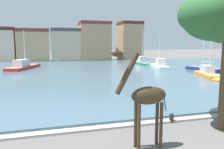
# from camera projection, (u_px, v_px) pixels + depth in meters

# --- Properties ---
(harbor_water) EXTENTS (82.92, 43.72, 0.26)m
(harbor_water) POSITION_uv_depth(u_px,v_px,m) (82.00, 72.00, 33.06)
(harbor_water) COLOR #476675
(harbor_water) RESTS_ON ground
(quay_edge_coping) EXTENTS (82.92, 0.50, 0.12)m
(quay_edge_coping) POSITION_uv_depth(u_px,v_px,m) (139.00, 124.00, 11.98)
(quay_edge_coping) COLOR #ADA89E
(quay_edge_coping) RESTS_ON ground
(giraffe_statue) EXTENTS (2.44, 0.57, 4.26)m
(giraffe_statue) POSITION_uv_depth(u_px,v_px,m) (146.00, 98.00, 9.04)
(giraffe_statue) COLOR #382B19
(giraffe_statue) RESTS_ON ground
(sailboat_orange) EXTENTS (3.47, 6.65, 5.67)m
(sailboat_orange) POSITION_uv_depth(u_px,v_px,m) (209.00, 75.00, 27.27)
(sailboat_orange) COLOR orange
(sailboat_orange) RESTS_ON ground
(sailboat_red) EXTENTS (5.35, 9.91, 6.61)m
(sailboat_red) POSITION_uv_depth(u_px,v_px,m) (25.00, 66.00, 37.34)
(sailboat_red) COLOR red
(sailboat_red) RESTS_ON ground
(sailboat_green) EXTENTS (2.08, 7.91, 7.13)m
(sailboat_green) POSITION_uv_depth(u_px,v_px,m) (142.00, 63.00, 45.02)
(sailboat_green) COLOR #236B42
(sailboat_green) RESTS_ON ground
(sailboat_white) EXTENTS (3.34, 7.65, 5.69)m
(sailboat_white) POSITION_uv_depth(u_px,v_px,m) (159.00, 66.00, 38.51)
(sailboat_white) COLOR white
(sailboat_white) RESTS_ON ground
(sailboat_navy) EXTENTS (2.89, 6.86, 6.81)m
(sailboat_navy) POSITION_uv_depth(u_px,v_px,m) (202.00, 69.00, 34.29)
(sailboat_navy) COLOR navy
(sailboat_navy) RESTS_ON ground
(mooring_bollard) EXTENTS (0.24, 0.24, 0.50)m
(mooring_bollard) POSITION_uv_depth(u_px,v_px,m) (171.00, 118.00, 12.31)
(mooring_bollard) COLOR #232326
(mooring_bollard) RESTS_ON ground
(townhouse_end_terrace) EXTENTS (6.99, 8.07, 8.29)m
(townhouse_end_terrace) POSITION_uv_depth(u_px,v_px,m) (1.00, 45.00, 54.71)
(townhouse_end_terrace) COLOR beige
(townhouse_end_terrace) RESTS_ON ground
(townhouse_tall_gabled) EXTENTS (7.58, 6.01, 7.95)m
(townhouse_tall_gabled) POSITION_uv_depth(u_px,v_px,m) (34.00, 45.00, 54.32)
(townhouse_tall_gabled) COLOR tan
(townhouse_tall_gabled) RESTS_ON ground
(townhouse_wide_warehouse) EXTENTS (8.03, 6.93, 8.10)m
(townhouse_wide_warehouse) POSITION_uv_depth(u_px,v_px,m) (67.00, 45.00, 55.98)
(townhouse_wide_warehouse) COLOR #C6B293
(townhouse_wide_warehouse) RESTS_ON ground
(townhouse_corner_house) EXTENTS (7.68, 6.55, 9.93)m
(townhouse_corner_house) POSITION_uv_depth(u_px,v_px,m) (94.00, 41.00, 57.25)
(townhouse_corner_house) COLOR tan
(townhouse_corner_house) RESTS_ON ground
(townhouse_narrow_midrow) EXTENTS (5.79, 6.04, 10.23)m
(townhouse_narrow_midrow) POSITION_uv_depth(u_px,v_px,m) (130.00, 41.00, 60.26)
(townhouse_narrow_midrow) COLOR tan
(townhouse_narrow_midrow) RESTS_ON ground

